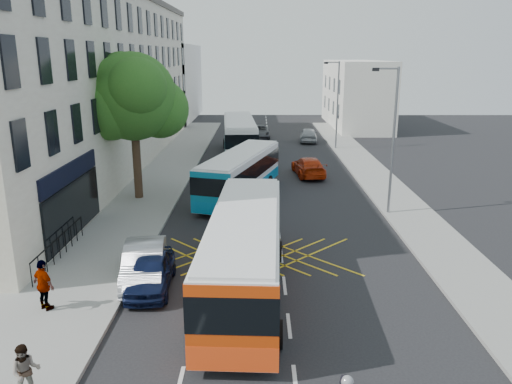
{
  "coord_description": "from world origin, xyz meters",
  "views": [
    {
      "loc": [
        -1.02,
        -14.9,
        8.78
      ],
      "look_at": [
        -1.16,
        8.83,
        2.2
      ],
      "focal_mm": 35.0,
      "sensor_mm": 36.0,
      "label": 1
    }
  ],
  "objects_px": {
    "bus_far": "(239,136)",
    "red_hatchback": "(308,167)",
    "pedestrian_far": "(44,285)",
    "distant_car_grey": "(259,132)",
    "street_tree": "(132,98)",
    "bus_near": "(245,252)",
    "lamp_far": "(337,100)",
    "lamp_near": "(392,134)",
    "parked_car_blue": "(151,272)",
    "bus_mid": "(240,174)",
    "parked_car_silver": "(144,262)",
    "pedestrian_near": "(26,372)",
    "distant_car_silver": "(309,135)"
  },
  "relations": [
    {
      "from": "bus_near",
      "to": "bus_mid",
      "type": "distance_m",
      "value": 13.24
    },
    {
      "from": "lamp_far",
      "to": "distant_car_grey",
      "type": "relative_size",
      "value": 1.64
    },
    {
      "from": "lamp_far",
      "to": "bus_mid",
      "type": "relative_size",
      "value": 0.77
    },
    {
      "from": "distant_car_silver",
      "to": "parked_car_blue",
      "type": "bearing_deg",
      "value": 79.37
    },
    {
      "from": "street_tree",
      "to": "pedestrian_far",
      "type": "xyz_separation_m",
      "value": [
        0.06,
        -14.17,
        -5.22
      ]
    },
    {
      "from": "distant_car_grey",
      "to": "parked_car_blue",
      "type": "bearing_deg",
      "value": -98.83
    },
    {
      "from": "lamp_near",
      "to": "bus_mid",
      "type": "distance_m",
      "value": 9.67
    },
    {
      "from": "bus_far",
      "to": "lamp_near",
      "type": "bearing_deg",
      "value": -67.0
    },
    {
      "from": "pedestrian_far",
      "to": "distant_car_grey",
      "type": "bearing_deg",
      "value": -66.83
    },
    {
      "from": "bus_far",
      "to": "parked_car_silver",
      "type": "distance_m",
      "value": 26.06
    },
    {
      "from": "lamp_far",
      "to": "parked_car_blue",
      "type": "relative_size",
      "value": 1.99
    },
    {
      "from": "pedestrian_far",
      "to": "lamp_far",
      "type": "bearing_deg",
      "value": -80.86
    },
    {
      "from": "parked_car_blue",
      "to": "lamp_near",
      "type": "bearing_deg",
      "value": 36.35
    },
    {
      "from": "lamp_near",
      "to": "distant_car_silver",
      "type": "distance_m",
      "value": 24.7
    },
    {
      "from": "bus_mid",
      "to": "bus_far",
      "type": "relative_size",
      "value": 0.88
    },
    {
      "from": "pedestrian_near",
      "to": "pedestrian_far",
      "type": "relative_size",
      "value": 0.83
    },
    {
      "from": "red_hatchback",
      "to": "distant_car_silver",
      "type": "relative_size",
      "value": 1.1
    },
    {
      "from": "bus_far",
      "to": "red_hatchback",
      "type": "relative_size",
      "value": 2.44
    },
    {
      "from": "bus_far",
      "to": "parked_car_blue",
      "type": "relative_size",
      "value": 2.91
    },
    {
      "from": "bus_mid",
      "to": "distant_car_silver",
      "type": "bearing_deg",
      "value": 89.78
    },
    {
      "from": "parked_car_blue",
      "to": "pedestrian_near",
      "type": "relative_size",
      "value": 2.63
    },
    {
      "from": "bus_mid",
      "to": "distant_car_silver",
      "type": "xyz_separation_m",
      "value": [
        6.31,
        20.63,
        -0.75
      ]
    },
    {
      "from": "bus_far",
      "to": "red_hatchback",
      "type": "height_order",
      "value": "bus_far"
    },
    {
      "from": "street_tree",
      "to": "distant_car_silver",
      "type": "distance_m",
      "value": 25.41
    },
    {
      "from": "bus_near",
      "to": "parked_car_blue",
      "type": "bearing_deg",
      "value": 177.33
    },
    {
      "from": "parked_car_blue",
      "to": "distant_car_grey",
      "type": "bearing_deg",
      "value": 80.66
    },
    {
      "from": "bus_near",
      "to": "parked_car_silver",
      "type": "bearing_deg",
      "value": 167.46
    },
    {
      "from": "bus_far",
      "to": "distant_car_silver",
      "type": "height_order",
      "value": "bus_far"
    },
    {
      "from": "bus_near",
      "to": "pedestrian_near",
      "type": "distance_m",
      "value": 8.38
    },
    {
      "from": "parked_car_blue",
      "to": "pedestrian_near",
      "type": "height_order",
      "value": "pedestrian_near"
    },
    {
      "from": "street_tree",
      "to": "bus_near",
      "type": "height_order",
      "value": "street_tree"
    },
    {
      "from": "parked_car_silver",
      "to": "pedestrian_near",
      "type": "distance_m",
      "value": 7.51
    },
    {
      "from": "red_hatchback",
      "to": "pedestrian_far",
      "type": "xyz_separation_m",
      "value": [
        -11.13,
        -20.6,
        0.38
      ]
    },
    {
      "from": "bus_far",
      "to": "distant_car_silver",
      "type": "bearing_deg",
      "value": 40.81
    },
    {
      "from": "street_tree",
      "to": "pedestrian_near",
      "type": "xyz_separation_m",
      "value": [
        1.51,
        -18.81,
        -5.38
      ]
    },
    {
      "from": "lamp_far",
      "to": "distant_car_grey",
      "type": "distance_m",
      "value": 10.55
    },
    {
      "from": "lamp_near",
      "to": "parked_car_blue",
      "type": "relative_size",
      "value": 1.99
    },
    {
      "from": "bus_far",
      "to": "parked_car_silver",
      "type": "relative_size",
      "value": 2.61
    },
    {
      "from": "red_hatchback",
      "to": "pedestrian_near",
      "type": "height_order",
      "value": "pedestrian_near"
    },
    {
      "from": "bus_far",
      "to": "pedestrian_far",
      "type": "relative_size",
      "value": 6.33
    },
    {
      "from": "parked_car_silver",
      "to": "distant_car_grey",
      "type": "height_order",
      "value": "parked_car_silver"
    },
    {
      "from": "bus_mid",
      "to": "red_hatchback",
      "type": "relative_size",
      "value": 2.16
    },
    {
      "from": "bus_near",
      "to": "distant_car_grey",
      "type": "distance_m",
      "value": 36.18
    },
    {
      "from": "parked_car_silver",
      "to": "pedestrian_far",
      "type": "xyz_separation_m",
      "value": [
        -2.85,
        -2.73,
        0.33
      ]
    },
    {
      "from": "bus_near",
      "to": "pedestrian_far",
      "type": "bearing_deg",
      "value": -164.29
    },
    {
      "from": "bus_far",
      "to": "parked_car_blue",
      "type": "distance_m",
      "value": 26.78
    },
    {
      "from": "lamp_far",
      "to": "bus_far",
      "type": "height_order",
      "value": "lamp_far"
    },
    {
      "from": "bus_near",
      "to": "pedestrian_far",
      "type": "distance_m",
      "value": 7.15
    },
    {
      "from": "bus_far",
      "to": "red_hatchback",
      "type": "bearing_deg",
      "value": -60.06
    },
    {
      "from": "lamp_near",
      "to": "pedestrian_far",
      "type": "bearing_deg",
      "value": -142.58
    }
  ]
}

